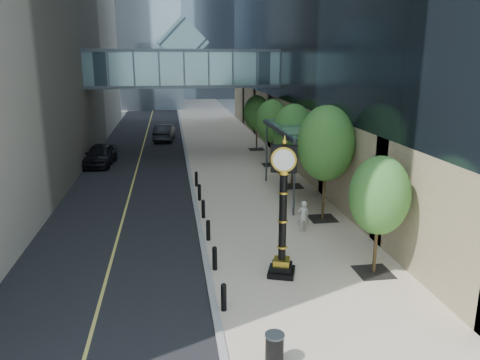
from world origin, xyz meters
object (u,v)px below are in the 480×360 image
object	(u,v)px
pedestrian	(303,216)
car_near	(100,155)
street_clock	(283,218)
car_far	(164,132)
trash_bin	(274,350)

from	to	relation	value
pedestrian	car_near	size ratio (longest dim) A/B	0.32
street_clock	car_near	xyz separation A→B (m)	(-9.79, 21.27, -1.56)
pedestrian	car_near	xyz separation A→B (m)	(-11.96, 16.75, 0.02)
car_near	car_far	distance (m)	11.92
street_clock	car_far	world-z (taller)	street_clock
pedestrian	car_far	size ratio (longest dim) A/B	0.31
car_near	car_far	size ratio (longest dim) A/B	0.98
pedestrian	car_far	world-z (taller)	car_far
street_clock	trash_bin	size ratio (longest dim) A/B	6.07
trash_bin	car_far	xyz separation A→B (m)	(-3.30, 37.54, 0.36)
pedestrian	car_near	bearing A→B (deg)	-56.23
car_far	trash_bin	bearing A→B (deg)	101.06
street_clock	car_far	distance (m)	32.50
trash_bin	car_far	world-z (taller)	car_far
pedestrian	car_near	distance (m)	20.59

